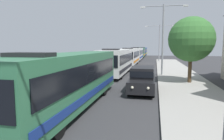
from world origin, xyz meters
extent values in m
cube|color=#33724C|center=(-1.30, 11.74, 1.70)|extent=(2.50, 11.78, 2.70)
cube|color=black|center=(-0.03, 11.74, 2.05)|extent=(0.04, 10.83, 1.00)
cube|color=black|center=(-2.57, 11.74, 2.05)|extent=(0.04, 10.83, 1.00)
cube|color=navy|center=(-0.02, 11.74, 0.90)|extent=(0.03, 11.19, 0.36)
cube|color=black|center=(-1.30, 8.21, 3.13)|extent=(1.75, 0.90, 0.16)
cylinder|color=black|center=(-0.20, 8.09, 0.50)|extent=(0.28, 1.00, 1.00)
cylinder|color=black|center=(-2.40, 8.09, 0.50)|extent=(0.28, 1.00, 1.00)
cylinder|color=black|center=(-0.20, 14.98, 0.50)|extent=(0.28, 1.00, 1.00)
cylinder|color=black|center=(-2.40, 14.98, 0.50)|extent=(0.28, 1.00, 1.00)
cube|color=silver|center=(-1.30, 25.45, 1.70)|extent=(2.50, 10.63, 2.70)
cube|color=black|center=(-0.03, 25.45, 2.05)|extent=(0.04, 9.78, 1.00)
cube|color=black|center=(-2.57, 25.45, 2.05)|extent=(0.04, 9.78, 1.00)
cube|color=black|center=(-1.30, 20.11, 2.00)|extent=(2.30, 0.04, 1.20)
cube|color=black|center=(-0.02, 25.45, 0.90)|extent=(0.03, 10.10, 0.36)
cube|color=black|center=(-1.30, 22.26, 3.13)|extent=(1.75, 0.90, 0.16)
cylinder|color=black|center=(-0.20, 22.15, 0.50)|extent=(0.28, 1.00, 1.00)
cylinder|color=black|center=(-2.40, 22.15, 0.50)|extent=(0.28, 1.00, 1.00)
cylinder|color=black|center=(-0.20, 28.37, 0.50)|extent=(0.28, 1.00, 1.00)
cylinder|color=black|center=(-2.40, 28.37, 0.50)|extent=(0.28, 1.00, 1.00)
cube|color=silver|center=(-1.30, 38.64, 1.70)|extent=(2.50, 10.92, 2.70)
cube|color=black|center=(-0.03, 38.64, 2.05)|extent=(0.04, 10.05, 1.00)
cube|color=black|center=(-2.57, 38.64, 2.05)|extent=(0.04, 10.05, 1.00)
cube|color=black|center=(-1.30, 33.16, 2.00)|extent=(2.30, 0.04, 1.20)
cube|color=orange|center=(-0.02, 38.64, 0.90)|extent=(0.03, 10.38, 0.36)
cube|color=black|center=(-1.30, 35.37, 3.13)|extent=(1.75, 0.90, 0.16)
cylinder|color=black|center=(-0.20, 35.26, 0.50)|extent=(0.28, 1.00, 1.00)
cylinder|color=black|center=(-2.40, 35.26, 0.50)|extent=(0.28, 1.00, 1.00)
cylinder|color=black|center=(-0.20, 41.65, 0.50)|extent=(0.28, 1.00, 1.00)
cylinder|color=black|center=(-2.40, 41.65, 0.50)|extent=(0.28, 1.00, 1.00)
cube|color=silver|center=(-1.30, 51.75, 1.70)|extent=(2.50, 12.06, 2.70)
cube|color=black|center=(-0.03, 51.75, 2.05)|extent=(0.04, 11.10, 1.00)
cube|color=black|center=(-2.57, 51.75, 2.05)|extent=(0.04, 11.10, 1.00)
cube|color=black|center=(-1.30, 45.70, 2.00)|extent=(2.30, 0.04, 1.20)
cube|color=navy|center=(-0.02, 51.75, 0.90)|extent=(0.03, 11.46, 0.36)
cube|color=black|center=(-1.30, 48.13, 3.13)|extent=(1.75, 0.90, 0.16)
cylinder|color=black|center=(-0.20, 48.01, 0.50)|extent=(0.28, 1.00, 1.00)
cylinder|color=black|center=(-2.40, 48.01, 0.50)|extent=(0.28, 1.00, 1.00)
cylinder|color=black|center=(-0.20, 55.07, 0.50)|extent=(0.28, 1.00, 1.00)
cylinder|color=black|center=(-2.40, 55.07, 0.50)|extent=(0.28, 1.00, 1.00)
cube|color=#33724C|center=(-1.30, 65.21, 1.70)|extent=(2.50, 10.58, 2.70)
cube|color=black|center=(-0.03, 65.21, 2.05)|extent=(0.04, 9.73, 1.00)
cube|color=black|center=(-2.57, 65.21, 2.05)|extent=(0.04, 9.73, 1.00)
cube|color=black|center=(-1.30, 59.90, 2.00)|extent=(2.30, 0.04, 1.20)
cube|color=orange|center=(-0.02, 65.21, 0.90)|extent=(0.03, 10.05, 0.36)
cube|color=black|center=(-1.30, 62.04, 3.13)|extent=(1.75, 0.90, 0.16)
cylinder|color=black|center=(-0.20, 61.93, 0.50)|extent=(0.28, 1.00, 1.00)
cylinder|color=black|center=(-2.40, 61.93, 0.50)|extent=(0.28, 1.00, 1.00)
cylinder|color=black|center=(-0.20, 68.12, 0.50)|extent=(0.28, 1.00, 1.00)
cylinder|color=black|center=(-2.40, 68.12, 0.50)|extent=(0.28, 1.00, 1.00)
cube|color=#284C8C|center=(-1.30, 78.53, 1.70)|extent=(2.50, 12.21, 2.70)
cube|color=black|center=(-0.03, 78.53, 2.05)|extent=(0.04, 11.24, 1.00)
cube|color=black|center=(-2.57, 78.53, 2.05)|extent=(0.04, 11.24, 1.00)
cube|color=black|center=(-1.30, 72.40, 2.00)|extent=(2.30, 0.04, 1.20)
cube|color=gold|center=(-0.02, 78.53, 0.90)|extent=(0.03, 11.60, 0.36)
cube|color=black|center=(-1.30, 74.87, 3.13)|extent=(1.75, 0.90, 0.16)
cylinder|color=black|center=(-0.20, 74.74, 0.50)|extent=(0.28, 1.00, 1.00)
cylinder|color=black|center=(-2.40, 74.74, 0.50)|extent=(0.28, 1.00, 1.00)
cylinder|color=black|center=(-0.20, 81.89, 0.50)|extent=(0.28, 1.00, 1.00)
cylinder|color=black|center=(-2.40, 81.89, 0.50)|extent=(0.28, 1.00, 1.00)
cube|color=black|center=(2.40, 16.59, 0.70)|extent=(1.84, 4.73, 0.80)
cube|color=black|center=(2.40, 16.74, 1.50)|extent=(1.62, 2.74, 0.80)
cube|color=black|center=(2.40, 16.74, 1.50)|extent=(1.66, 2.84, 0.44)
sphere|color=#F9EFCC|center=(1.89, 14.21, 0.80)|extent=(0.18, 0.18, 0.18)
sphere|color=#F9EFCC|center=(2.91, 14.21, 0.80)|extent=(0.18, 0.18, 0.18)
cylinder|color=black|center=(1.58, 15.12, 0.35)|extent=(0.22, 0.70, 0.70)
cylinder|color=black|center=(3.22, 15.12, 0.35)|extent=(0.22, 0.70, 0.70)
cylinder|color=black|center=(1.58, 18.05, 0.35)|extent=(0.22, 0.70, 0.70)
cylinder|color=black|center=(3.22, 18.05, 0.35)|extent=(0.22, 0.70, 0.70)
cube|color=#B7B7BC|center=(-4.60, 82.76, 1.45)|extent=(2.30, 1.80, 2.20)
cube|color=#333338|center=(-4.60, 86.87, 1.80)|extent=(2.35, 6.44, 2.70)
cube|color=black|center=(-4.60, 81.84, 1.75)|extent=(2.07, 0.04, 0.90)
cylinder|color=black|center=(-5.63, 82.76, 0.45)|extent=(0.26, 0.90, 0.90)
cylinder|color=black|center=(-3.57, 82.76, 0.45)|extent=(0.26, 0.90, 0.90)
cylinder|color=black|center=(-5.63, 88.24, 0.45)|extent=(0.26, 0.90, 0.90)
cylinder|color=black|center=(-3.57, 88.24, 0.45)|extent=(0.26, 0.90, 0.90)
cylinder|color=gray|center=(4.10, 25.56, 4.18)|extent=(0.20, 0.20, 8.05)
cylinder|color=gray|center=(2.93, 25.56, 8.00)|extent=(2.34, 0.10, 0.10)
cube|color=silver|center=(1.76, 25.56, 7.92)|extent=(0.56, 0.28, 0.16)
cylinder|color=gray|center=(5.27, 25.56, 8.00)|extent=(2.34, 0.10, 0.10)
cube|color=silver|center=(6.44, 25.56, 7.92)|extent=(0.56, 0.28, 0.16)
cylinder|color=gray|center=(4.10, 47.42, 4.16)|extent=(0.20, 0.20, 8.02)
cylinder|color=gray|center=(2.65, 47.42, 7.97)|extent=(2.90, 0.10, 0.10)
cube|color=silver|center=(1.20, 47.42, 7.89)|extent=(0.56, 0.28, 0.16)
cylinder|color=gray|center=(5.55, 47.42, 7.97)|extent=(2.90, 0.10, 0.10)
cube|color=silver|center=(7.00, 47.42, 7.89)|extent=(0.56, 0.28, 0.16)
cylinder|color=#4C3823|center=(6.42, 20.83, 1.31)|extent=(0.32, 0.32, 2.31)
sphere|color=#387033|center=(6.42, 20.83, 4.08)|extent=(4.05, 4.05, 4.05)
camera|label=1|loc=(3.30, 1.54, 3.43)|focal=32.13mm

